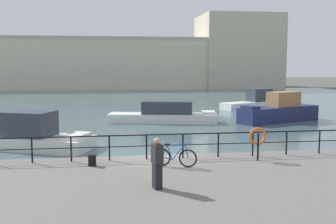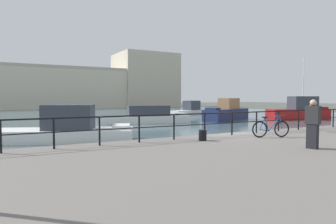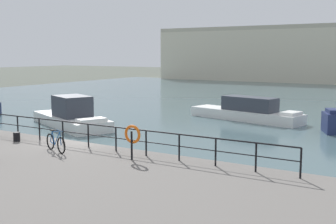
{
  "view_description": "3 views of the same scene",
  "coord_description": "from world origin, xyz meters",
  "px_view_note": "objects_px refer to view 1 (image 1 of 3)",
  "views": [
    {
      "loc": [
        -1.83,
        -17.64,
        4.84
      ],
      "look_at": [
        1.67,
        7.02,
        1.88
      ],
      "focal_mm": 43.35,
      "sensor_mm": 36.0,
      "label": 1
    },
    {
      "loc": [
        -9.52,
        -11.25,
        2.54
      ],
      "look_at": [
        -0.44,
        5.35,
        1.62
      ],
      "focal_mm": 31.21,
      "sensor_mm": 36.0,
      "label": 2
    },
    {
      "loc": [
        14.11,
        -15.03,
        4.97
      ],
      "look_at": [
        0.81,
        6.79,
        1.49
      ],
      "focal_mm": 45.89,
      "sensor_mm": 36.0,
      "label": 3
    }
  ],
  "objects_px": {
    "moored_green_narrowboat": "(279,111)",
    "standing_person": "(157,163)",
    "moored_harbor_tender": "(165,115)",
    "moored_white_yacht": "(27,136)",
    "harbor_building": "(155,61)",
    "moored_blue_motorboat": "(254,101)",
    "mooring_bollard": "(92,160)",
    "life_ring_stand": "(258,137)",
    "parked_bicycle": "(175,157)"
  },
  "relations": [
    {
      "from": "moored_green_narrowboat",
      "to": "standing_person",
      "type": "xyz_separation_m",
      "value": [
        -12.56,
        -19.38,
        0.76
      ]
    },
    {
      "from": "moored_blue_motorboat",
      "to": "moored_harbor_tender",
      "type": "bearing_deg",
      "value": -163.5
    },
    {
      "from": "moored_green_narrowboat",
      "to": "moored_harbor_tender",
      "type": "height_order",
      "value": "moored_green_narrowboat"
    },
    {
      "from": "moored_harbor_tender",
      "to": "standing_person",
      "type": "xyz_separation_m",
      "value": [
        -2.96,
        -20.22,
        0.99
      ]
    },
    {
      "from": "mooring_bollard",
      "to": "moored_harbor_tender",
      "type": "bearing_deg",
      "value": 72.91
    },
    {
      "from": "harbor_building",
      "to": "moored_green_narrowboat",
      "type": "bearing_deg",
      "value": -84.17
    },
    {
      "from": "moored_harbor_tender",
      "to": "moored_white_yacht",
      "type": "distance_m",
      "value": 12.9
    },
    {
      "from": "moored_green_narrowboat",
      "to": "moored_white_yacht",
      "type": "bearing_deg",
      "value": 0.44
    },
    {
      "from": "harbor_building",
      "to": "moored_harbor_tender",
      "type": "bearing_deg",
      "value": -95.42
    },
    {
      "from": "moored_white_yacht",
      "to": "standing_person",
      "type": "distance_m",
      "value": 12.85
    },
    {
      "from": "moored_white_yacht",
      "to": "life_ring_stand",
      "type": "bearing_deg",
      "value": -12.5
    },
    {
      "from": "moored_blue_motorboat",
      "to": "standing_person",
      "type": "height_order",
      "value": "standing_person"
    },
    {
      "from": "life_ring_stand",
      "to": "standing_person",
      "type": "distance_m",
      "value": 5.71
    },
    {
      "from": "moored_white_yacht",
      "to": "standing_person",
      "type": "bearing_deg",
      "value": -37.47
    },
    {
      "from": "moored_white_yacht",
      "to": "harbor_building",
      "type": "bearing_deg",
      "value": 99.81
    },
    {
      "from": "moored_white_yacht",
      "to": "life_ring_stand",
      "type": "xyz_separation_m",
      "value": [
        10.89,
        -7.87,
        1.04
      ]
    },
    {
      "from": "moored_white_yacht",
      "to": "mooring_bollard",
      "type": "height_order",
      "value": "moored_white_yacht"
    },
    {
      "from": "parked_bicycle",
      "to": "moored_blue_motorboat",
      "type": "bearing_deg",
      "value": 82.91
    },
    {
      "from": "standing_person",
      "to": "moored_green_narrowboat",
      "type": "bearing_deg",
      "value": 42.68
    },
    {
      "from": "harbor_building",
      "to": "moored_blue_motorboat",
      "type": "bearing_deg",
      "value": -80.25
    },
    {
      "from": "life_ring_stand",
      "to": "standing_person",
      "type": "relative_size",
      "value": 0.83
    },
    {
      "from": "moored_harbor_tender",
      "to": "life_ring_stand",
      "type": "distance_m",
      "value": 17.02
    },
    {
      "from": "moored_harbor_tender",
      "to": "moored_white_yacht",
      "type": "height_order",
      "value": "moored_white_yacht"
    },
    {
      "from": "moored_blue_motorboat",
      "to": "moored_white_yacht",
      "type": "bearing_deg",
      "value": -161.65
    },
    {
      "from": "moored_green_narrowboat",
      "to": "moored_harbor_tender",
      "type": "relative_size",
      "value": 0.85
    },
    {
      "from": "mooring_bollard",
      "to": "harbor_building",
      "type": "bearing_deg",
      "value": 81.47
    },
    {
      "from": "mooring_bollard",
      "to": "standing_person",
      "type": "bearing_deg",
      "value": -56.23
    },
    {
      "from": "harbor_building",
      "to": "standing_person",
      "type": "height_order",
      "value": "harbor_building"
    },
    {
      "from": "harbor_building",
      "to": "mooring_bollard",
      "type": "xyz_separation_m",
      "value": [
        -9.78,
        -65.19,
        -4.37
      ]
    },
    {
      "from": "harbor_building",
      "to": "standing_person",
      "type": "bearing_deg",
      "value": -96.29
    },
    {
      "from": "moored_blue_motorboat",
      "to": "mooring_bollard",
      "type": "distance_m",
      "value": 31.17
    },
    {
      "from": "moored_green_narrowboat",
      "to": "parked_bicycle",
      "type": "relative_size",
      "value": 4.59
    },
    {
      "from": "harbor_building",
      "to": "moored_white_yacht",
      "type": "bearing_deg",
      "value": -103.53
    },
    {
      "from": "parked_bicycle",
      "to": "standing_person",
      "type": "distance_m",
      "value": 2.94
    },
    {
      "from": "moored_green_narrowboat",
      "to": "standing_person",
      "type": "distance_m",
      "value": 23.11
    },
    {
      "from": "harbor_building",
      "to": "moored_blue_motorboat",
      "type": "relative_size",
      "value": 8.42
    },
    {
      "from": "moored_white_yacht",
      "to": "mooring_bollard",
      "type": "relative_size",
      "value": 18.83
    },
    {
      "from": "harbor_building",
      "to": "moored_harbor_tender",
      "type": "height_order",
      "value": "harbor_building"
    },
    {
      "from": "harbor_building",
      "to": "parked_bicycle",
      "type": "distance_m",
      "value": 66.26
    },
    {
      "from": "moored_blue_motorboat",
      "to": "standing_person",
      "type": "relative_size",
      "value": 4.47
    },
    {
      "from": "parked_bicycle",
      "to": "life_ring_stand",
      "type": "distance_m",
      "value": 3.73
    },
    {
      "from": "moored_white_yacht",
      "to": "parked_bicycle",
      "type": "distance_m",
      "value": 11.16
    },
    {
      "from": "harbor_building",
      "to": "moored_harbor_tender",
      "type": "distance_m",
      "value": 48.75
    },
    {
      "from": "moored_harbor_tender",
      "to": "standing_person",
      "type": "height_order",
      "value": "standing_person"
    },
    {
      "from": "harbor_building",
      "to": "moored_harbor_tender",
      "type": "relative_size",
      "value": 6.92
    },
    {
      "from": "moored_white_yacht",
      "to": "life_ring_stand",
      "type": "distance_m",
      "value": 13.47
    },
    {
      "from": "harbor_building",
      "to": "mooring_bollard",
      "type": "relative_size",
      "value": 144.52
    },
    {
      "from": "moored_green_narrowboat",
      "to": "parked_bicycle",
      "type": "xyz_separation_m",
      "value": [
        -11.55,
        -16.66,
        0.29
      ]
    },
    {
      "from": "moored_green_narrowboat",
      "to": "mooring_bollard",
      "type": "distance_m",
      "value": 21.82
    },
    {
      "from": "moored_blue_motorboat",
      "to": "life_ring_stand",
      "type": "distance_m",
      "value": 28.2
    }
  ]
}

